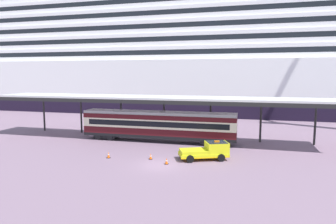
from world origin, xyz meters
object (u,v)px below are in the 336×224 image
Objects in this scene: traffic_cone_mid at (108,155)px; traffic_cone_near at (166,161)px; traffic_cone_far at (151,156)px; service_truck at (208,150)px; train_carriage at (158,125)px; cruise_ship at (143,54)px.

traffic_cone_near is at bearing -5.60° from traffic_cone_mid.
traffic_cone_far is (4.63, 0.66, -0.03)m from traffic_cone_mid.
service_truck reaches higher than traffic_cone_mid.
train_carriage is 10.77m from traffic_cone_near.
traffic_cone_mid reaches higher than traffic_cone_far.
traffic_cone_near is at bearing -143.62° from service_truck.
cruise_ship is 49.73m from traffic_cone_mid.
cruise_ship is at bearing 111.72° from traffic_cone_near.
traffic_cone_far is (1.66, -8.56, -2.00)m from train_carriage.
cruise_ship is 51.22m from service_truck.
service_truck is 4.87m from traffic_cone_near.
traffic_cone_far is (16.55, -45.53, -14.09)m from cruise_ship.
train_carriage reaches higher than traffic_cone_mid.
traffic_cone_far is at bearing 148.08° from traffic_cone_near.
traffic_cone_mid is (11.92, -46.19, -14.06)m from cruise_ship.
cruise_ship is 198.49× the size of traffic_cone_near.
train_carriage reaches higher than traffic_cone_far.
traffic_cone_near is at bearing -68.28° from cruise_ship.
train_carriage is 32.78× the size of traffic_cone_near.
traffic_cone_mid is 1.09× the size of traffic_cone_far.
cruise_ship is 41.64m from train_carriage.
service_truck is at bearing 14.41° from traffic_cone_far.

